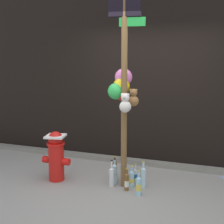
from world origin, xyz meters
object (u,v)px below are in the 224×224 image
(bottle_2, at_px, (139,186))
(bottle_5, at_px, (115,170))
(bottle_3, at_px, (135,175))
(bottle_1, at_px, (132,178))
(bottle_7, at_px, (143,177))
(bottle_4, at_px, (115,173))
(bottle_0, at_px, (112,176))
(memorial_post, at_px, (123,79))
(bottle_6, at_px, (127,182))
(fire_hydrant, at_px, (56,155))

(bottle_2, xyz_separation_m, bottle_5, (-0.50, 0.40, 0.03))
(bottle_5, bearing_deg, bottle_3, -2.39)
(bottle_1, xyz_separation_m, bottle_7, (0.17, 0.01, 0.04))
(bottle_4, distance_m, bottle_5, 0.13)
(bottle_3, relative_size, bottle_5, 0.80)
(bottle_3, height_order, bottle_7, bottle_7)
(bottle_0, relative_size, bottle_7, 1.02)
(bottle_3, xyz_separation_m, bottle_7, (0.15, -0.11, 0.04))
(memorial_post, distance_m, bottle_6, 1.47)
(fire_hydrant, xyz_separation_m, bottle_2, (1.35, -0.10, -0.27))
(fire_hydrant, relative_size, bottle_6, 2.33)
(bottle_1, bearing_deg, bottle_4, 176.99)
(bottle_2, bearing_deg, bottle_1, 124.17)
(bottle_7, bearing_deg, bottle_0, -165.65)
(memorial_post, xyz_separation_m, bottle_5, (-0.16, 0.11, -1.42))
(bottle_7, bearing_deg, fire_hydrant, -172.59)
(bottle_1, distance_m, bottle_4, 0.28)
(bottle_7, bearing_deg, bottle_5, 165.99)
(bottle_3, xyz_separation_m, bottle_5, (-0.34, 0.01, 0.04))
(bottle_1, height_order, bottle_6, bottle_6)
(bottle_4, distance_m, bottle_6, 0.31)
(memorial_post, height_order, bottle_5, memorial_post)
(bottle_2, distance_m, bottle_5, 0.64)
(bottle_3, height_order, bottle_5, bottle_5)
(bottle_7, bearing_deg, bottle_6, -136.89)
(bottle_4, relative_size, bottle_6, 1.18)
(bottle_1, bearing_deg, memorial_post, 172.23)
(fire_hydrant, bearing_deg, bottle_6, -0.43)
(bottle_2, relative_size, bottle_7, 0.90)
(bottle_3, xyz_separation_m, bottle_6, (-0.04, -0.29, 0.00))
(bottle_4, height_order, bottle_5, same)
(bottle_4, bearing_deg, bottle_3, 19.86)
(bottle_3, bearing_deg, bottle_2, -67.55)
(bottle_4, distance_m, bottle_7, 0.44)
(bottle_3, bearing_deg, bottle_1, -99.81)
(bottle_7, bearing_deg, bottle_4, 179.80)
(bottle_0, distance_m, bottle_4, 0.12)
(memorial_post, height_order, bottle_6, memorial_post)
(bottle_7, bearing_deg, memorial_post, 178.58)
(bottle_0, bearing_deg, bottle_5, 99.37)
(bottle_5, bearing_deg, bottle_1, -23.05)
(bottle_2, distance_m, bottle_4, 0.53)
(bottle_3, relative_size, bottle_4, 0.80)
(fire_hydrant, relative_size, bottle_7, 1.96)
(bottle_1, height_order, bottle_5, bottle_5)
(bottle_3, bearing_deg, bottle_4, -160.14)
(fire_hydrant, xyz_separation_m, bottle_0, (0.89, 0.06, -0.25))
(bottle_2, xyz_separation_m, bottle_4, (-0.45, 0.28, 0.03))
(memorial_post, distance_m, bottle_1, 1.47)
(fire_hydrant, distance_m, bottle_2, 1.38)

